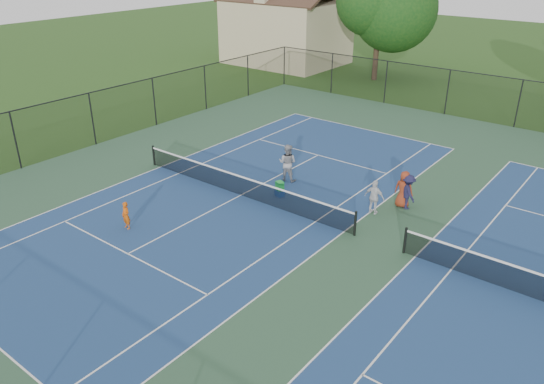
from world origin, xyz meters
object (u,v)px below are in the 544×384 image
Objects in this scene: clapboard_house at (286,29)px; ball_hopper at (280,186)px; instructor at (287,163)px; bystander_b at (408,192)px; ball_crate at (280,193)px; child_player at (126,216)px; tree_back_a at (380,4)px; bystander_a at (374,197)px; bystander_c at (404,189)px.

clapboard_house is 26.34× the size of ball_hopper.
ball_hopper is at bearing 101.23° from instructor.
bystander_b is 3.93× the size of ball_crate.
instructor is at bearing 77.94° from child_player.
bystander_a is (11.62, -21.85, -5.27)m from tree_back_a.
bystander_c is 4.01× the size of ball_hopper.
ball_crate is (7.44, -22.96, -5.88)m from tree_back_a.
ball_crate is at bearing -72.04° from tree_back_a.
instructor reaches higher than bystander_c.
ball_hopper is at bearing 18.05° from bystander_c.
ball_crate is (17.44, -23.96, -2.94)m from clapboard_house.
tree_back_a is at bearing 107.96° from ball_hopper.
ball_hopper is at bearing 67.89° from child_player.
ball_hopper is (-4.18, -1.10, -0.25)m from bystander_a.
clapboard_house is 6.91× the size of bystander_b.
child_player is 0.71× the size of bystander_c.
instructor reaches higher than bystander_b.
child_player is at bearing 59.68° from instructor.
child_player is at bearing 85.96° from bystander_b.
ball_crate is (3.05, 6.19, -0.42)m from child_player.
bystander_c is 5.49m from ball_crate.
clapboard_house is at bearing -67.44° from instructor.
clapboard_house reaches higher than ball_crate.
tree_back_a is at bearing -86.83° from instructor.
tree_back_a is 5.56× the size of bystander_c.
bystander_c reaches higher than ball_crate.
clapboard_house reaches higher than instructor.
child_player is 10.27m from bystander_a.
ball_hopper is at bearing 11.85° from bystander_a.
bystander_c is at bearing -59.01° from tree_back_a.
child_player is 6.90m from ball_hopper.
child_player is 2.83× the size of ball_hopper.
instructor is 1.18× the size of bystander_b.
tree_back_a is 7.88× the size of child_player.
tree_back_a is 4.96× the size of instructor.
ball_hopper is (7.44, -22.96, -5.52)m from tree_back_a.
tree_back_a reaches higher than clapboard_house.
instructor is at bearing 115.41° from ball_crate.
clapboard_house reaches higher than bystander_a.
child_player is at bearing 42.36° from bystander_a.
bystander_b is at bearing 173.54° from instructor.
ball_hopper is (0.00, 0.00, 0.36)m from ball_crate.
ball_hopper is at bearing 64.85° from bystander_b.
tree_back_a is 29.98m from child_player.
instructor is at bearing -72.65° from tree_back_a.
tree_back_a is 22.32× the size of ball_hopper.
bystander_c is (22.29, -21.47, -2.27)m from clapboard_house.
tree_back_a is 5.99× the size of bystander_a.
ball_hopper is (3.05, 6.19, -0.06)m from child_player.
ball_crate is 0.97× the size of ball_hopper.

